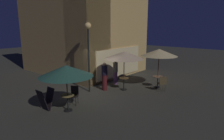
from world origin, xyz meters
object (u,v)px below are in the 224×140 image
cafe_chair_0 (162,82)px  patron_standing_1 (105,76)px  menu_sandwich_board (46,99)px  patio_umbrella_1 (159,53)px  cafe_table_0 (124,82)px  patio_umbrella_0 (124,55)px  cafe_table_1 (158,80)px  street_lamp_near_corner (88,40)px  patron_standing_0 (115,72)px  cafe_chair_1 (74,93)px  cafe_table_2 (68,100)px  patio_umbrella_2 (66,71)px

cafe_chair_0 → patron_standing_1: bearing=78.3°
menu_sandwich_board → patio_umbrella_1: patio_umbrella_1 is taller
cafe_table_0 → patio_umbrella_1: bearing=-37.9°
menu_sandwich_board → patio_umbrella_0: size_ratio=0.42×
cafe_chair_0 → cafe_table_1: bearing=-0.0°
street_lamp_near_corner → patron_standing_1: size_ratio=2.36×
patron_standing_1 → cafe_table_1: bearing=29.3°
cafe_table_1 → cafe_chair_0: size_ratio=0.79×
street_lamp_near_corner → patron_standing_1: bearing=-31.5°
menu_sandwich_board → patron_standing_0: size_ratio=0.60×
cafe_table_1 → patio_umbrella_0: 2.81m
menu_sandwich_board → patron_standing_0: (5.47, 0.23, 0.33)m
cafe_chair_1 → patron_standing_1: size_ratio=0.54×
street_lamp_near_corner → cafe_table_2: bearing=-153.5°
cafe_chair_0 → patron_standing_0: size_ratio=0.56×
street_lamp_near_corner → patio_umbrella_1: bearing=-39.0°
cafe_table_1 → cafe_table_2: size_ratio=0.96×
patron_standing_0 → cafe_table_1: bearing=59.2°
street_lamp_near_corner → cafe_chair_1: street_lamp_near_corner is taller
cafe_table_1 → cafe_chair_1: 5.60m
patio_umbrella_2 → cafe_table_0: bearing=-1.1°
patio_umbrella_0 → patio_umbrella_2: bearing=178.9°
cafe_table_2 → cafe_chair_1: size_ratio=0.83×
menu_sandwich_board → patio_umbrella_1: (6.61, -2.36, 1.75)m
patio_umbrella_1 → menu_sandwich_board: bearing=160.4°
cafe_table_0 → cafe_chair_0: (1.26, -1.97, 0.06)m
patio_umbrella_1 → cafe_chair_0: patio_umbrella_1 is taller
cafe_table_0 → cafe_chair_1: (-3.47, 0.54, 0.04)m
menu_sandwich_board → cafe_table_2: size_ratio=1.30×
cafe_table_2 → cafe_chair_0: cafe_chair_0 is taller
cafe_table_2 → patio_umbrella_1: bearing=-13.8°
patio_umbrella_0 → patron_standing_1: 1.77m
patio_umbrella_2 → patron_standing_1: size_ratio=1.41×
patio_umbrella_1 → cafe_chair_0: bearing=-132.2°
patio_umbrella_2 → patron_standing_1: 3.66m
menu_sandwich_board → patio_umbrella_1: 7.24m
patio_umbrella_0 → patron_standing_1: size_ratio=1.39×
cafe_table_0 → patio_umbrella_0: size_ratio=0.32×
cafe_chair_0 → patron_standing_0: patron_standing_0 is taller
street_lamp_near_corner → menu_sandwich_board: bearing=-172.7°
cafe_table_2 → patio_umbrella_0: (4.23, -0.08, 1.66)m
cafe_table_2 → cafe_chair_1: 0.89m
cafe_table_1 → street_lamp_near_corner: bearing=141.0°
cafe_table_2 → street_lamp_near_corner: bearing=26.5°
cafe_table_2 → patron_standing_1: size_ratio=0.45×
cafe_table_0 → patio_umbrella_0: (0.00, 0.00, 1.67)m
street_lamp_near_corner → cafe_table_1: bearing=-39.0°
patio_umbrella_2 → cafe_chair_0: patio_umbrella_2 is taller
patio_umbrella_1 → patio_umbrella_0: bearing=142.1°
patron_standing_1 → patron_standing_0: bearing=82.9°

